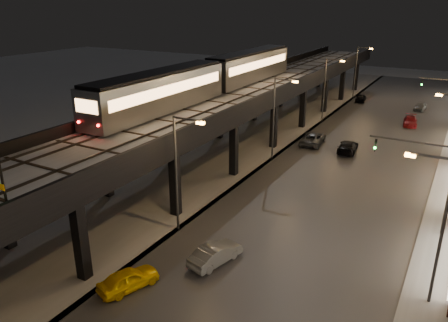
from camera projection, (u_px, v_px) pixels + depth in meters
The scene contains 20 objects.
road_surface at pixel (355, 161), 47.76m from camera, with size 17.00×120.00×0.06m, color #46474D.
under_viaduct_pavement at pixel (245, 142), 53.96m from camera, with size 11.00×120.00×0.06m, color #9FA1A8.
elevated_viaduct at pixel (234, 103), 49.43m from camera, with size 9.00×100.00×6.30m.
viaduct_trackbed at pixel (234, 96), 49.27m from camera, with size 8.40×100.00×0.32m.
viaduct_parapet_streetside at pixel (270, 96), 47.13m from camera, with size 0.30×100.00×1.10m, color black.
viaduct_parapet_far at pixel (202, 88), 51.13m from camera, with size 0.30×100.00×1.10m, color black.
streetlight_left_1 at pixel (179, 167), 31.60m from camera, with size 2.57×0.28×9.00m.
streetlight_right_1 at pixel (438, 222), 23.73m from camera, with size 2.56×0.28×9.00m.
streetlight_left_2 at pixel (276, 114), 46.32m from camera, with size 2.57×0.28×9.00m.
streetlight_left_3 at pixel (326, 86), 61.03m from camera, with size 2.57×0.28×9.00m.
streetlight_left_4 at pixel (357, 69), 75.74m from camera, with size 2.57×0.28×9.00m.
traffic_light_rig_a at pixel (434, 177), 31.75m from camera, with size 6.10×0.34×7.00m.
subway_train at pixel (212, 76), 49.12m from camera, with size 3.12×37.89×3.73m.
car_taxi at pixel (128, 280), 26.47m from camera, with size 1.53×3.81×1.30m, color #FFCB00.
car_near_white at pixel (215, 255), 29.04m from camera, with size 1.42×4.07×1.34m, color gray.
car_mid_silver at pixel (313, 139), 53.02m from camera, with size 2.41×5.23×1.45m, color #4B5059.
car_mid_dark at pixel (348, 147), 50.16m from camera, with size 1.92×4.73×1.37m, color black.
car_far_white at pixel (361, 98), 75.00m from camera, with size 1.57×3.91×1.33m, color black.
car_onc_white at pixel (410, 121), 60.83m from camera, with size 1.76×4.32×1.25m, color maroon.
car_onc_red at pixel (420, 107), 69.25m from camera, with size 1.46×3.62×1.23m, color #595D62.
Camera 1 is at (16.87, -11.10, 16.63)m, focal length 35.00 mm.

